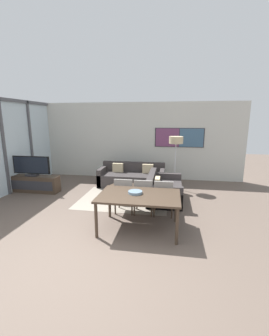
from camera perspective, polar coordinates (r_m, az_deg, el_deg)
The scene contains 15 objects.
ground_plane at distance 4.11m, azimuth -12.32°, elevation -20.50°, with size 24.00×24.00×0.00m, color brown.
wall_back at distance 8.41m, azimuth 0.37°, elevation 6.89°, with size 7.85×0.09×2.80m.
window_wall_left at distance 7.49m, azimuth -30.47°, elevation 5.48°, with size 0.07×5.09×2.80m.
area_rug at distance 6.39m, azimuth -2.71°, elevation -7.83°, with size 2.44×1.93×0.01m.
tv_console at distance 7.62m, azimuth -24.38°, elevation -3.65°, with size 1.64×0.39×0.50m.
television at distance 7.49m, azimuth -24.75°, elevation 0.45°, with size 1.20×0.20×0.61m.
sofa_main at distance 7.58m, azimuth -0.60°, elevation -2.51°, with size 2.15×0.91×0.75m.
sofa_side at distance 6.28m, azimuth 7.06°, elevation -5.76°, with size 0.91×1.50×0.75m.
coffee_table at distance 6.30m, azimuth -2.73°, elevation -5.49°, with size 0.87×0.87×0.37m.
dining_table at distance 4.51m, azimuth 1.19°, elevation -7.62°, with size 1.61×1.05×0.74m.
dining_chair_left at distance 5.34m, azimuth -2.56°, elevation -6.39°, with size 0.46×0.46×0.86m.
dining_chair_centre at distance 5.26m, azimuth 2.34°, elevation -6.68°, with size 0.46×0.46×0.86m.
dining_chair_right at distance 5.22m, azimuth 7.37°, elevation -6.93°, with size 0.46×0.46×0.86m.
fruit_bowl at distance 4.54m, azimuth 0.18°, elevation -6.13°, with size 0.29×0.29×0.05m.
floor_lamp at distance 7.14m, azimuth 10.49°, elevation 6.29°, with size 0.43×0.43×1.68m.
Camera 1 is at (1.36, -3.18, 2.21)m, focal length 24.00 mm.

